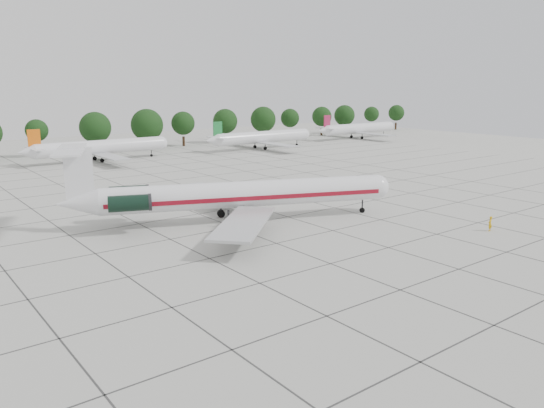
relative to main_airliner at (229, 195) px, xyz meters
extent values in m
plane|color=#B8B8B0|center=(-0.97, -10.32, -3.30)|extent=(260.00, 260.00, 0.00)
cube|color=#383838|center=(-0.97, 4.68, -3.29)|extent=(170.00, 170.00, 0.02)
cylinder|color=silver|center=(2.06, -0.83, -0.03)|extent=(32.37, 15.47, 3.09)
sphere|color=silver|center=(17.66, -7.13, -0.03)|extent=(3.09, 3.09, 3.09)
cone|color=silver|center=(-15.72, 6.35, -0.03)|extent=(5.49, 4.61, 3.09)
cube|color=maroon|center=(2.64, 0.62, -0.26)|extent=(30.37, 12.31, 0.51)
cube|color=maroon|center=(1.47, -2.28, -0.26)|extent=(30.37, 12.31, 0.51)
cube|color=#B7BABC|center=(3.04, 7.85, -1.29)|extent=(5.03, 14.23, 0.28)
cube|color=#B7BABC|center=(-3.26, -7.76, -1.29)|extent=(13.19, 12.71, 0.28)
cube|color=black|center=(-9.73, 6.20, 0.25)|extent=(2.36, 1.90, 0.23)
cylinder|color=black|center=(-9.48, 6.80, 0.25)|extent=(4.83, 3.33, 1.78)
cube|color=black|center=(-11.30, 2.30, 0.25)|extent=(2.36, 1.90, 0.23)
cylinder|color=black|center=(-11.55, 1.69, 0.25)|extent=(4.83, 3.33, 1.78)
cube|color=silver|center=(-15.29, 6.17, 3.24)|extent=(2.87, 1.36, 5.61)
cube|color=silver|center=(-15.89, 6.42, 5.86)|extent=(6.80, 11.46, 0.21)
cylinder|color=black|center=(15.93, -6.43, -2.41)|extent=(0.24, 0.24, 1.78)
cylinder|color=black|center=(15.93, -6.43, -2.98)|extent=(0.70, 0.49, 0.65)
cylinder|color=black|center=(0.36, 2.47, -2.09)|extent=(0.29, 0.29, 1.68)
cylinder|color=black|center=(0.36, 2.47, -2.84)|extent=(1.08, 0.87, 0.94)
cylinder|color=black|center=(-1.46, -2.03, -2.09)|extent=(0.29, 0.29, 1.68)
cylinder|color=black|center=(-1.46, -2.03, -2.84)|extent=(1.08, 0.87, 0.94)
imported|color=gold|center=(20.85, -21.06, -2.47)|extent=(0.70, 0.56, 1.67)
cylinder|color=silver|center=(6.72, 59.88, -0.30)|extent=(27.20, 3.00, 3.00)
cube|color=#B7BABC|center=(5.72, 59.88, -1.50)|extent=(3.50, 27.20, 0.25)
cube|color=#D85B0C|center=(-6.72, 59.88, 2.30)|extent=(2.40, 0.25, 3.60)
cylinder|color=black|center=(5.72, 62.08, -2.90)|extent=(0.80, 0.45, 0.80)
cylinder|color=black|center=(5.72, 57.68, -2.90)|extent=(0.80, 0.45, 0.80)
cylinder|color=silver|center=(47.09, 56.68, -0.30)|extent=(27.20, 3.00, 3.00)
cube|color=#B7BABC|center=(46.09, 56.68, -1.50)|extent=(3.50, 27.20, 0.25)
cube|color=#197030|center=(33.65, 56.68, 2.30)|extent=(2.40, 0.25, 3.60)
cylinder|color=black|center=(46.09, 58.88, -2.90)|extent=(0.80, 0.45, 0.80)
cylinder|color=black|center=(46.09, 54.48, -2.90)|extent=(0.80, 0.45, 0.80)
cylinder|color=silver|center=(86.47, 60.72, -0.30)|extent=(27.20, 3.00, 3.00)
cube|color=#B7BABC|center=(85.47, 60.72, -1.50)|extent=(3.50, 27.20, 0.25)
cube|color=#981B42|center=(73.03, 60.72, 2.30)|extent=(2.40, 0.25, 3.60)
cylinder|color=black|center=(85.47, 62.92, -2.90)|extent=(0.80, 0.45, 0.80)
cylinder|color=black|center=(85.47, 58.52, -2.90)|extent=(0.80, 0.45, 0.80)
cylinder|color=#332114|center=(-2.47, 74.68, -2.05)|extent=(0.70, 0.70, 2.50)
sphere|color=black|center=(-2.47, 74.68, 2.70)|extent=(4.93, 4.93, 4.93)
cylinder|color=#332114|center=(10.72, 74.68, -2.05)|extent=(0.70, 0.70, 2.50)
sphere|color=black|center=(10.72, 74.68, 2.70)|extent=(7.40, 7.40, 7.40)
cylinder|color=#332114|center=(23.91, 74.68, -2.05)|extent=(0.70, 0.70, 2.50)
sphere|color=black|center=(23.91, 74.68, 2.70)|extent=(8.08, 8.08, 8.08)
cylinder|color=#332114|center=(34.10, 74.68, -2.05)|extent=(0.70, 0.70, 2.50)
sphere|color=black|center=(34.10, 74.68, 2.70)|extent=(6.17, 6.17, 6.17)
cylinder|color=#332114|center=(47.29, 74.68, -2.05)|extent=(0.70, 0.70, 2.50)
sphere|color=black|center=(47.29, 74.68, 2.70)|extent=(6.82, 6.82, 6.82)
cylinder|color=#332114|center=(60.48, 74.68, -2.05)|extent=(0.70, 0.70, 2.50)
sphere|color=black|center=(60.48, 74.68, 2.70)|extent=(7.44, 7.44, 7.44)
cylinder|color=#332114|center=(70.67, 74.68, -2.05)|extent=(0.70, 0.70, 2.50)
sphere|color=black|center=(70.67, 74.68, 2.70)|extent=(5.66, 5.66, 5.66)
cylinder|color=#332114|center=(83.86, 74.68, -2.05)|extent=(0.70, 0.70, 2.50)
sphere|color=black|center=(83.86, 74.68, 2.70)|extent=(6.25, 6.25, 6.25)
cylinder|color=#332114|center=(94.05, 74.68, -2.05)|extent=(0.70, 0.70, 2.50)
sphere|color=black|center=(94.05, 74.68, 2.70)|extent=(6.79, 6.79, 6.79)
cylinder|color=#332114|center=(107.24, 74.68, -2.05)|extent=(0.70, 0.70, 2.50)
sphere|color=black|center=(107.24, 74.68, 2.70)|extent=(5.16, 5.16, 5.16)
cylinder|color=#332114|center=(120.43, 74.68, -2.05)|extent=(0.70, 0.70, 2.50)
sphere|color=black|center=(120.43, 74.68, 2.70)|extent=(5.68, 5.68, 5.68)
camera|label=1|loc=(-33.18, -51.47, 12.65)|focal=35.00mm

